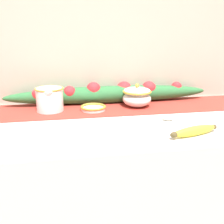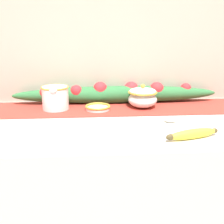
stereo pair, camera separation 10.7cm
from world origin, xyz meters
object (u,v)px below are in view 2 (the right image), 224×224
(cream_pitcher, at_px, (55,97))
(banana, at_px, (193,134))
(sugar_bowl, at_px, (143,97))
(spoon, at_px, (168,121))
(small_dish, at_px, (98,107))

(cream_pitcher, xyz_separation_m, banana, (0.50, -0.39, -0.04))
(sugar_bowl, bearing_deg, banana, -75.21)
(banana, xyz_separation_m, spoon, (-0.04, 0.18, -0.01))
(cream_pitcher, distance_m, small_dish, 0.20)
(small_dish, bearing_deg, sugar_bowl, 6.57)
(sugar_bowl, distance_m, banana, 0.40)
(small_dish, distance_m, spoon, 0.33)
(sugar_bowl, relative_size, small_dish, 1.17)
(sugar_bowl, height_order, banana, sugar_bowl)
(small_dish, height_order, spoon, small_dish)
(cream_pitcher, distance_m, spoon, 0.51)
(cream_pitcher, bearing_deg, sugar_bowl, -0.12)
(cream_pitcher, xyz_separation_m, sugar_bowl, (0.40, -0.00, -0.01))
(cream_pitcher, relative_size, small_dish, 1.26)
(cream_pitcher, bearing_deg, spoon, -24.60)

